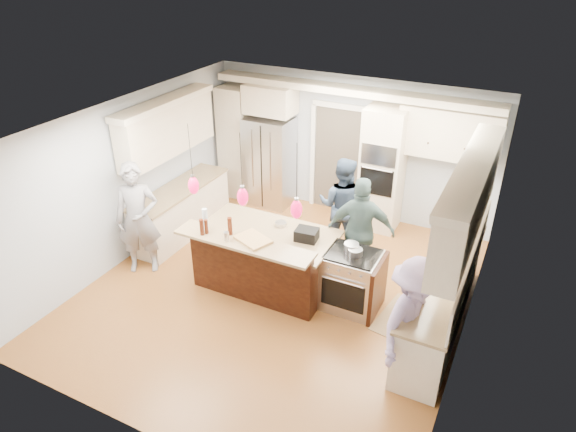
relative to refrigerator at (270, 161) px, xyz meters
name	(u,v)px	position (x,y,z in m)	size (l,w,h in m)	color
ground_plane	(278,290)	(1.55, -2.64, -0.90)	(6.00, 6.00, 0.00)	#AB702E
room_shell	(277,185)	(1.55, -2.64, 0.92)	(5.54, 6.04, 2.72)	#B2BCC6
refrigerator	(270,161)	(0.00, 0.00, 0.00)	(0.90, 0.70, 1.80)	#B7B7BC
oven_column	(382,170)	(2.30, 0.03, 0.25)	(0.72, 0.69, 2.30)	beige
back_upper_cabinets	(310,129)	(0.80, 0.12, 0.77)	(5.30, 0.61, 2.54)	beige
right_counter_run	(451,263)	(3.99, -2.34, 0.16)	(0.64, 3.10, 2.51)	beige
left_cabinets	(176,180)	(-0.89, -1.84, 0.16)	(0.64, 2.30, 2.51)	beige
kitchen_island	(266,258)	(1.30, -2.57, -0.41)	(2.10, 1.46, 1.12)	black
island_range	(353,281)	(2.71, -2.49, -0.44)	(0.82, 0.71, 0.92)	#B7B7BC
pendant_lights	(243,197)	(1.30, -3.15, 0.90)	(1.75, 0.15, 1.03)	black
person_bar_end	(138,219)	(-0.71, -3.09, 0.04)	(0.69, 0.45, 1.88)	gray
person_far_left	(342,205)	(1.95, -1.04, -0.05)	(0.83, 0.64, 1.70)	#2B3C54
person_far_right	(361,231)	(2.55, -1.79, -0.02)	(1.04, 0.43, 1.77)	#45615F
person_range_side	(413,321)	(3.80, -3.47, -0.05)	(1.10, 0.63, 1.71)	#9C87B6
floor_rug	(405,319)	(3.52, -2.44, -0.89)	(0.69, 1.01, 0.01)	#987C53
water_bottle	(205,219)	(0.64, -3.14, 0.39)	(0.08, 0.08, 0.34)	silver
beer_bottle_a	(206,227)	(0.71, -3.22, 0.33)	(0.05, 0.05, 0.22)	#461A0C
beer_bottle_b	(202,227)	(0.68, -3.28, 0.34)	(0.06, 0.06, 0.25)	#461A0C
beer_bottle_c	(230,226)	(1.03, -3.10, 0.35)	(0.07, 0.07, 0.27)	#461A0C
drink_can	(226,236)	(1.08, -3.27, 0.29)	(0.07, 0.07, 0.14)	#B7B7BC
cutting_board	(253,239)	(1.41, -3.11, 0.24)	(0.49, 0.35, 0.04)	tan
pot_large	(351,247)	(2.63, -2.44, 0.08)	(0.21, 0.21, 0.12)	#B7B7BC
pot_small	(355,252)	(2.72, -2.52, 0.07)	(0.21, 0.21, 0.10)	#B7B7BC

